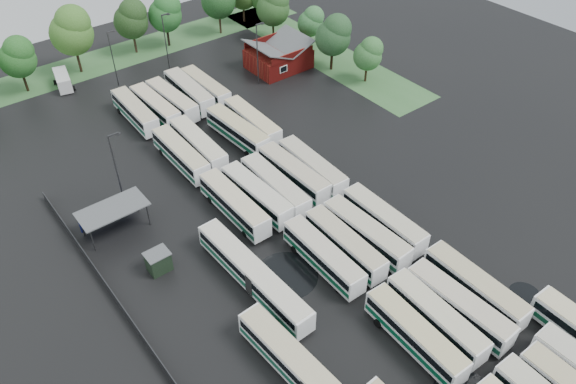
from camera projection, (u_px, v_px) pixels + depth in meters
ground at (339, 269)px, 64.41m from camera, size 160.00×160.00×0.00m
brick_building at (279, 58)px, 100.15m from camera, size 10.07×8.60×5.39m
wash_shed at (112, 210)px, 67.58m from camera, size 8.20×4.20×3.58m
utility_hut at (158, 261)px, 63.48m from camera, size 2.70×2.20×2.62m
grass_strip_north at (113, 58)px, 104.21m from camera, size 80.00×10.00×0.01m
grass_strip_east at (320, 52)px, 106.08m from camera, size 10.00×50.00×0.01m
west_fence at (129, 318)px, 58.36m from camera, size 0.10×50.00×1.20m
bus_r1c1 at (415, 335)px, 55.36m from camera, size 3.08×12.05×3.33m
bus_r1c2 at (436, 317)px, 56.97m from camera, size 3.01×11.99×3.31m
bus_r1c3 at (459, 305)px, 58.05m from camera, size 2.91×12.24×3.39m
bus_r1c4 at (475, 286)px, 59.98m from camera, size 2.80×12.26×3.40m
bus_r2c1 at (323, 256)px, 63.44m from camera, size 2.86×11.99×3.32m
bus_r2c2 at (345, 244)px, 64.88m from camera, size 2.82×11.93×3.30m
bus_r2c3 at (366, 233)px, 66.17m from camera, size 2.96×12.32×3.41m
bus_r2c4 at (384, 220)px, 67.92m from camera, size 2.66×12.14×3.37m
bus_r3c0 at (234, 204)px, 70.06m from camera, size 2.71×12.41×3.45m
bus_r3c1 at (257, 195)px, 71.51m from camera, size 2.91×12.18×3.37m
bus_r3c2 at (275, 186)px, 72.75m from camera, size 2.99×12.36×3.42m
bus_r3c3 at (294, 174)px, 74.76m from camera, size 2.80×12.36×3.43m
bus_r3c4 at (312, 167)px, 75.87m from camera, size 3.06×12.32×3.41m
bus_r4c0 at (181, 154)px, 78.14m from camera, size 2.75×12.17×3.38m
bus_r4c1 at (198, 145)px, 79.74m from camera, size 3.11×12.56×3.47m
bus_r4c3 at (238, 131)px, 82.51m from camera, size 3.19×12.49×3.45m
bus_r4c4 at (252, 122)px, 84.34m from camera, size 2.95×12.22×3.38m
bus_r5c0 at (135, 112)px, 86.60m from camera, size 2.92×12.10×3.35m
bus_r5c1 at (155, 106)px, 87.78m from camera, size 2.76×11.92×3.30m
bus_r5c2 at (172, 100)px, 89.19m from camera, size 3.04×12.08×3.34m
bus_r5c3 at (189, 92)px, 91.09m from camera, size 3.12×12.54×3.47m
bus_r5c4 at (206, 87)px, 92.35m from camera, size 2.56×11.82×3.29m
artic_bus_west_b at (253, 275)px, 61.22m from camera, size 2.93×17.96×3.32m
artic_bus_west_c at (309, 378)px, 51.68m from camera, size 3.35×18.21×3.36m
minibus at (63, 80)px, 95.03m from camera, size 3.37×6.22×2.57m
tree_north_1 at (18, 56)px, 90.94m from camera, size 5.95×5.95×9.85m
tree_north_2 at (72, 30)px, 95.15m from camera, size 7.34×7.34×12.16m
tree_north_3 at (132, 19)px, 101.69m from camera, size 6.22×6.22×10.29m
tree_north_4 at (166, 12)px, 103.91m from camera, size 6.20×6.20×10.27m
tree_east_0 at (369, 54)px, 94.20m from camera, size 4.89×4.89×8.09m
tree_east_1 at (334, 35)px, 96.63m from camera, size 6.18×6.18×10.23m
tree_east_2 at (312, 21)px, 104.40m from camera, size 4.85×4.81×7.97m
tree_east_3 at (274, 6)px, 105.78m from camera, size 6.31×6.31×10.45m
lamp_post_ne at (258, 50)px, 92.83m from camera, size 1.66×0.32×10.78m
lamp_post_nw at (117, 166)px, 69.00m from camera, size 1.65×0.32×10.72m
lamp_post_back_w at (113, 55)px, 92.98m from camera, size 1.48×0.29×9.64m
lamp_post_back_e at (166, 40)px, 96.13m from camera, size 1.63×0.32×10.58m
puddle_1 at (547, 358)px, 55.43m from camera, size 2.87×2.87×0.01m
puddle_2 at (286, 275)px, 63.63m from camera, size 7.31×7.31×0.01m
puddle_3 at (369, 265)px, 64.87m from camera, size 2.84×2.84×0.01m
puddle_4 at (525, 294)px, 61.58m from camera, size 3.45×3.45×0.01m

